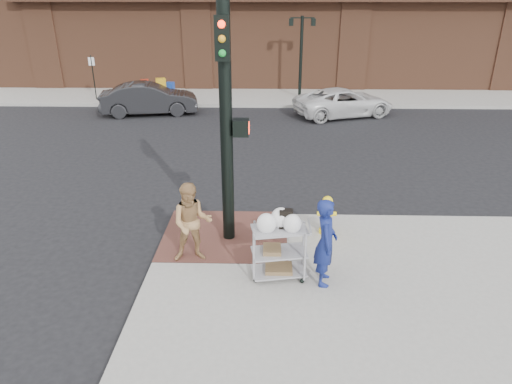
{
  "coord_description": "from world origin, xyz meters",
  "views": [
    {
      "loc": [
        0.35,
        -8.2,
        5.23
      ],
      "look_at": [
        0.11,
        0.85,
        1.25
      ],
      "focal_mm": 32.0,
      "sensor_mm": 36.0,
      "label": 1
    }
  ],
  "objects_px": {
    "lamp_post": "(301,48)",
    "minivan_white": "(344,102)",
    "traffic_signal_pole": "(227,121)",
    "utility_cart": "(279,248)",
    "woman_blue": "(326,242)",
    "pedestrian_tan": "(192,223)",
    "sedan_dark": "(149,99)",
    "fire_hydrant": "(327,214)"
  },
  "relations": [
    {
      "from": "traffic_signal_pole",
      "to": "pedestrian_tan",
      "type": "relative_size",
      "value": 2.97
    },
    {
      "from": "lamp_post",
      "to": "woman_blue",
      "type": "height_order",
      "value": "lamp_post"
    },
    {
      "from": "utility_cart",
      "to": "lamp_post",
      "type": "bearing_deg",
      "value": 85.17
    },
    {
      "from": "lamp_post",
      "to": "fire_hydrant",
      "type": "relative_size",
      "value": 4.35
    },
    {
      "from": "traffic_signal_pole",
      "to": "sedan_dark",
      "type": "distance_m",
      "value": 12.86
    },
    {
      "from": "lamp_post",
      "to": "fire_hydrant",
      "type": "xyz_separation_m",
      "value": [
        -0.3,
        -14.94,
        -2.0
      ]
    },
    {
      "from": "woman_blue",
      "to": "sedan_dark",
      "type": "distance_m",
      "value": 14.96
    },
    {
      "from": "lamp_post",
      "to": "minivan_white",
      "type": "height_order",
      "value": "lamp_post"
    },
    {
      "from": "minivan_white",
      "to": "fire_hydrant",
      "type": "xyz_separation_m",
      "value": [
        -2.09,
        -11.43,
        -0.01
      ]
    },
    {
      "from": "minivan_white",
      "to": "utility_cart",
      "type": "xyz_separation_m",
      "value": [
        -3.2,
        -13.21,
        0.16
      ]
    },
    {
      "from": "fire_hydrant",
      "to": "woman_blue",
      "type": "bearing_deg",
      "value": -97.75
    },
    {
      "from": "pedestrian_tan",
      "to": "sedan_dark",
      "type": "xyz_separation_m",
      "value": [
        -3.98,
        12.71,
        -0.27
      ]
    },
    {
      "from": "pedestrian_tan",
      "to": "fire_hydrant",
      "type": "relative_size",
      "value": 1.83
    },
    {
      "from": "woman_blue",
      "to": "minivan_white",
      "type": "xyz_separation_m",
      "value": [
        2.36,
        13.36,
        -0.38
      ]
    },
    {
      "from": "lamp_post",
      "to": "pedestrian_tan",
      "type": "relative_size",
      "value": 2.38
    },
    {
      "from": "utility_cart",
      "to": "woman_blue",
      "type": "bearing_deg",
      "value": -10.1
    },
    {
      "from": "woman_blue",
      "to": "traffic_signal_pole",
      "type": "bearing_deg",
      "value": 54.76
    },
    {
      "from": "woman_blue",
      "to": "minivan_white",
      "type": "relative_size",
      "value": 0.38
    },
    {
      "from": "pedestrian_tan",
      "to": "minivan_white",
      "type": "height_order",
      "value": "pedestrian_tan"
    },
    {
      "from": "utility_cart",
      "to": "pedestrian_tan",
      "type": "bearing_deg",
      "value": 161.61
    },
    {
      "from": "traffic_signal_pole",
      "to": "minivan_white",
      "type": "height_order",
      "value": "traffic_signal_pole"
    },
    {
      "from": "woman_blue",
      "to": "pedestrian_tan",
      "type": "height_order",
      "value": "woman_blue"
    },
    {
      "from": "utility_cart",
      "to": "fire_hydrant",
      "type": "relative_size",
      "value": 1.54
    },
    {
      "from": "lamp_post",
      "to": "utility_cart",
      "type": "relative_size",
      "value": 2.83
    },
    {
      "from": "sedan_dark",
      "to": "fire_hydrant",
      "type": "bearing_deg",
      "value": -159.89
    },
    {
      "from": "lamp_post",
      "to": "woman_blue",
      "type": "xyz_separation_m",
      "value": [
        -0.57,
        -16.87,
        -1.61
      ]
    },
    {
      "from": "traffic_signal_pole",
      "to": "woman_blue",
      "type": "height_order",
      "value": "traffic_signal_pole"
    },
    {
      "from": "lamp_post",
      "to": "woman_blue",
      "type": "distance_m",
      "value": 16.95
    },
    {
      "from": "woman_blue",
      "to": "sedan_dark",
      "type": "height_order",
      "value": "woman_blue"
    },
    {
      "from": "minivan_white",
      "to": "utility_cart",
      "type": "relative_size",
      "value": 3.2
    },
    {
      "from": "sedan_dark",
      "to": "utility_cart",
      "type": "distance_m",
      "value": 14.46
    },
    {
      "from": "woman_blue",
      "to": "utility_cart",
      "type": "relative_size",
      "value": 1.22
    },
    {
      "from": "traffic_signal_pole",
      "to": "lamp_post",
      "type": "bearing_deg",
      "value": 80.76
    },
    {
      "from": "pedestrian_tan",
      "to": "minivan_white",
      "type": "relative_size",
      "value": 0.37
    },
    {
      "from": "woman_blue",
      "to": "lamp_post",
      "type": "bearing_deg",
      "value": 3.46
    },
    {
      "from": "minivan_white",
      "to": "fire_hydrant",
      "type": "bearing_deg",
      "value": 150.28
    },
    {
      "from": "minivan_white",
      "to": "pedestrian_tan",
      "type": "bearing_deg",
      "value": 139.3
    },
    {
      "from": "woman_blue",
      "to": "sedan_dark",
      "type": "bearing_deg",
      "value": 31.41
    },
    {
      "from": "minivan_white",
      "to": "utility_cart",
      "type": "distance_m",
      "value": 13.59
    },
    {
      "from": "traffic_signal_pole",
      "to": "utility_cart",
      "type": "xyz_separation_m",
      "value": [
        1.06,
        -1.49,
        -2.04
      ]
    },
    {
      "from": "lamp_post",
      "to": "pedestrian_tan",
      "type": "distance_m",
      "value": 16.52
    },
    {
      "from": "lamp_post",
      "to": "pedestrian_tan",
      "type": "xyz_separation_m",
      "value": [
        -3.15,
        -16.14,
        -1.63
      ]
    }
  ]
}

